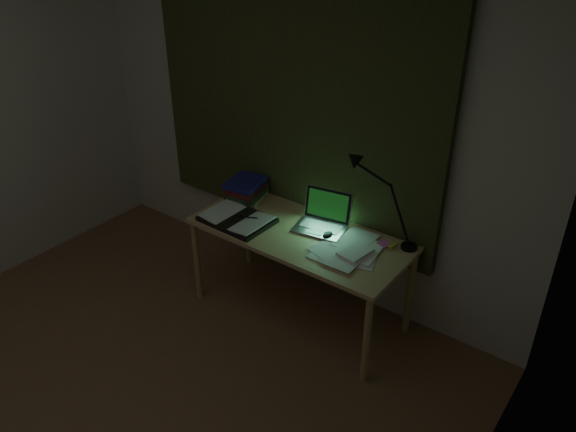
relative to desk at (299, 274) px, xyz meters
The scene contains 11 objects.
wall_back 1.06m from the desk, 130.53° to the left, with size 3.50×0.00×2.50m, color beige.
curtain 1.23m from the desk, 133.62° to the left, with size 2.20×0.06×2.00m, color #2A2F17.
desk is the anchor object (origin of this frame).
laptop 0.46m from the desk, 50.91° to the left, with size 0.32×0.36×0.23m, color #B5B6BA, non-canonical shape.
open_textbook 0.55m from the desk, 162.44° to the right, with size 0.45×0.32×0.04m, color silver, non-canonical shape.
book_stack 0.70m from the desk, 164.96° to the left, with size 0.22×0.27×0.14m, color silver, non-canonical shape.
loose_papers 0.49m from the desk, ahead, with size 0.32×0.34×0.02m, color white, non-canonical shape.
mouse 0.39m from the desk, 18.69° to the left, with size 0.05×0.09×0.03m, color black.
sticky_yellow 0.66m from the desk, 21.47° to the left, with size 0.07×0.07×0.01m, color gold.
sticky_pink 0.63m from the desk, 21.10° to the left, with size 0.07×0.07×0.02m, color pink.
desk_lamp 0.90m from the desk, 21.25° to the left, with size 0.36×0.28×0.54m, color black, non-canonical shape.
Camera 1 is at (2.08, -0.85, 2.50)m, focal length 35.00 mm.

